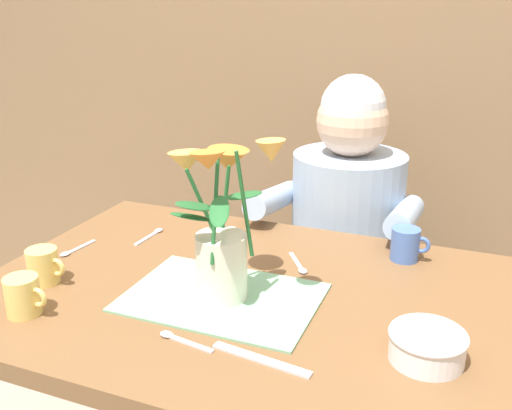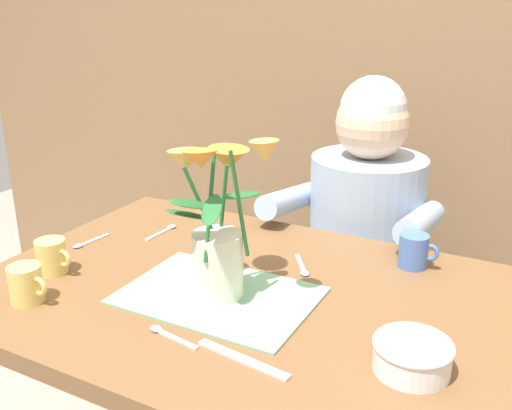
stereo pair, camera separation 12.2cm
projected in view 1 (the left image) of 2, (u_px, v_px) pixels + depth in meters
name	position (u px, v px, depth m)	size (l,w,h in m)	color
wood_panel_backdrop	(368.00, 25.00, 1.98)	(4.00, 0.10, 2.50)	brown
dining_table	(254.00, 331.00, 1.27)	(1.20, 0.80, 0.74)	brown
seated_person	(344.00, 258.00, 1.81)	(0.45, 0.47, 1.14)	#4C4C56
striped_placemat	(222.00, 297.00, 1.21)	(0.40, 0.28, 0.01)	#7AB289
flower_vase	(221.00, 229.00, 1.16)	(0.27, 0.23, 0.35)	silver
ceramic_bowl	(427.00, 345.00, 0.99)	(0.14, 0.14, 0.06)	white
dinner_knife	(261.00, 359.00, 1.00)	(0.19, 0.02, 0.01)	silver
ceramic_mug	(23.00, 296.00, 1.14)	(0.09, 0.07, 0.08)	#E5C666
tea_cup	(44.00, 266.00, 1.26)	(0.09, 0.07, 0.08)	#E5C666
coffee_cup	(406.00, 244.00, 1.38)	(0.09, 0.07, 0.08)	#476BB7
spoon_0	(300.00, 266.00, 1.35)	(0.08, 0.11, 0.01)	silver
spoon_1	(153.00, 234.00, 1.53)	(0.02, 0.12, 0.01)	silver
spoon_2	(178.00, 339.00, 1.06)	(0.12, 0.03, 0.01)	silver
spoon_3	(72.00, 251.00, 1.43)	(0.03, 0.12, 0.01)	silver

